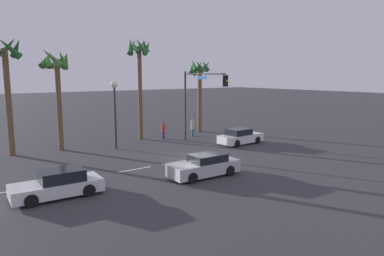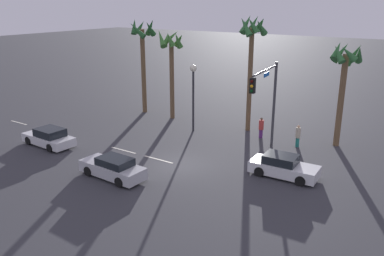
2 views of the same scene
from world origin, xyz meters
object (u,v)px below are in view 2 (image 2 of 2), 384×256
(streetlamp, at_px, (193,85))
(pedestrian_0, at_px, (261,127))
(car_0, at_px, (49,137))
(car_2, at_px, (283,167))
(car_1, at_px, (113,168))
(palm_tree_1, at_px, (345,69))
(palm_tree_0, at_px, (171,52))
(palm_tree_3, at_px, (143,45))
(traffic_signal, at_px, (268,95))
(palm_tree_2, at_px, (251,42))
(pedestrian_1, at_px, (298,135))

(streetlamp, bearing_deg, pedestrian_0, 15.16)
(car_0, distance_m, car_2, 17.75)
(car_1, relative_size, car_2, 1.06)
(pedestrian_0, bearing_deg, palm_tree_1, 16.19)
(palm_tree_0, bearing_deg, pedestrian_0, -4.46)
(palm_tree_3, bearing_deg, palm_tree_0, -4.30)
(car_2, height_order, pedestrian_0, pedestrian_0)
(palm_tree_0, distance_m, palm_tree_3, 3.54)
(car_2, xyz_separation_m, streetlamp, (-9.89, 4.67, 3.37))
(traffic_signal, bearing_deg, pedestrian_0, 118.10)
(car_0, distance_m, car_1, 8.45)
(pedestrian_0, relative_size, palm_tree_2, 0.18)
(palm_tree_1, height_order, palm_tree_2, palm_tree_2)
(streetlamp, xyz_separation_m, palm_tree_0, (-3.91, 2.26, 2.22))
(car_1, bearing_deg, palm_tree_2, 78.31)
(car_0, xyz_separation_m, palm_tree_3, (-0.14, 11.68, 6.00))
(car_0, xyz_separation_m, car_1, (8.29, -1.59, 0.00))
(palm_tree_3, bearing_deg, car_2, -22.56)
(palm_tree_2, bearing_deg, palm_tree_1, 2.92)
(pedestrian_1, bearing_deg, pedestrian_0, 172.62)
(streetlamp, height_order, palm_tree_3, palm_tree_3)
(pedestrian_1, bearing_deg, car_2, -79.39)
(car_1, height_order, streetlamp, streetlamp)
(palm_tree_1, bearing_deg, traffic_signal, -128.28)
(car_1, relative_size, traffic_signal, 0.70)
(palm_tree_2, relative_size, palm_tree_3, 1.06)
(pedestrian_0, bearing_deg, traffic_signal, -61.90)
(streetlamp, distance_m, palm_tree_2, 5.84)
(car_2, relative_size, palm_tree_3, 0.47)
(pedestrian_1, xyz_separation_m, palm_tree_1, (2.41, 2.05, 4.99))
(car_2, bearing_deg, pedestrian_1, 100.61)
(car_1, bearing_deg, traffic_signal, 54.81)
(car_1, xyz_separation_m, streetlamp, (-1.01, 10.75, 3.38))
(palm_tree_2, bearing_deg, car_2, -50.72)
(pedestrian_0, height_order, palm_tree_3, palm_tree_3)
(car_0, height_order, pedestrian_1, pedestrian_1)
(car_2, distance_m, palm_tree_0, 16.43)
(traffic_signal, relative_size, pedestrian_1, 3.73)
(car_1, relative_size, palm_tree_1, 0.57)
(pedestrian_1, bearing_deg, car_0, -147.50)
(palm_tree_1, bearing_deg, palm_tree_0, -176.64)
(car_2, bearing_deg, pedestrian_0, 124.75)
(traffic_signal, distance_m, palm_tree_2, 6.51)
(car_2, bearing_deg, car_0, -165.37)
(car_1, xyz_separation_m, palm_tree_2, (2.80, 13.52, 6.84))
(car_2, height_order, palm_tree_2, palm_tree_2)
(palm_tree_0, xyz_separation_m, palm_tree_1, (15.13, 0.89, -0.34))
(traffic_signal, distance_m, palm_tree_3, 15.54)
(car_2, bearing_deg, streetlamp, 154.73)
(traffic_signal, relative_size, palm_tree_2, 0.67)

